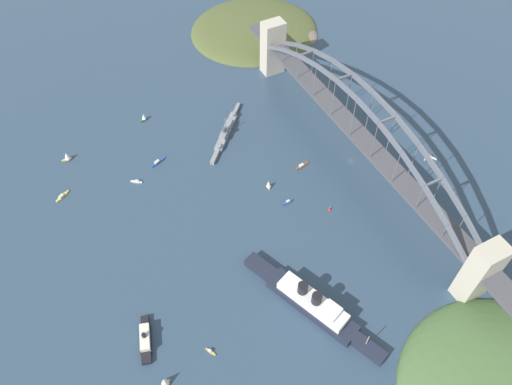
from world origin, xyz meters
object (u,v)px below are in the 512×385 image
small_boat_2 (210,351)px  small_boat_9 (165,382)px  small_boat_4 (137,182)px  seaplane_taxiing_near_bridge (429,158)px  ocean_liner (312,303)px  naval_cruiser (226,132)px  small_boat_5 (288,202)px  small_boat_3 (67,156)px  small_boat_1 (269,184)px  harbor_ferry_steamer (145,339)px  channel_marker_buoy (330,209)px  small_boat_8 (302,165)px  small_boat_7 (158,162)px  small_boat_0 (62,196)px  small_boat_6 (144,117)px  harbor_arch_bridge (357,134)px

small_boat_2 → small_boat_9: size_ratio=0.74×
small_boat_4 → seaplane_taxiing_near_bridge: bearing=-111.8°
ocean_liner → naval_cruiser: 158.08m
seaplane_taxiing_near_bridge → small_boat_5: 114.66m
small_boat_3 → small_boat_9: size_ratio=0.88×
small_boat_1 → small_boat_2: (-90.67, 86.58, -2.47)m
ocean_liner → naval_cruiser: ocean_liner is taller
seaplane_taxiing_near_bridge → ocean_liner: bearing=113.6°
harbor_ferry_steamer → small_boat_9: bearing=-177.7°
small_boat_3 → channel_marker_buoy: (-130.64, -148.22, -2.62)m
small_boat_1 → small_boat_8: (6.58, -31.73, -2.52)m
ocean_liner → small_boat_7: 158.01m
small_boat_3 → small_boat_9: small_boat_9 is taller
naval_cruiser → seaplane_taxiing_near_bridge: bearing=-127.8°
small_boat_1 → naval_cruiser: bearing=3.5°
naval_cruiser → channel_marker_buoy: 105.33m
naval_cruiser → small_boat_8: (-56.68, -35.57, -1.85)m
small_boat_0 → channel_marker_buoy: channel_marker_buoy is taller
ocean_liner → small_boat_7: bearing=14.5°
small_boat_4 → small_boat_6: 66.16m
small_boat_4 → naval_cruiser: bearing=-79.2°
ocean_liner → small_boat_2: bearing=87.3°
harbor_ferry_steamer → small_boat_3: size_ratio=3.60×
small_boat_6 → seaplane_taxiing_near_bridge: bearing=-129.0°
naval_cruiser → small_boat_5: 82.16m
small_boat_3 → small_boat_7: size_ratio=0.64×
ocean_liner → small_boat_8: bearing=-28.3°
small_boat_2 → small_boat_9: bearing=99.9°
ocean_liner → small_boat_0: ocean_liner is taller
small_boat_5 → harbor_ferry_steamer: bearing=112.1°
small_boat_2 → small_boat_8: bearing=-50.6°
channel_marker_buoy → harbor_ferry_steamer: bearing=101.9°
channel_marker_buoy → small_boat_4: bearing=52.1°
small_boat_6 → small_boat_7: (-49.40, 6.94, -2.48)m
harbor_arch_bridge → small_boat_3: (99.24, 187.64, -23.82)m
naval_cruiser → small_boat_8: size_ratio=4.25×
small_boat_2 → small_boat_6: small_boat_6 is taller
harbor_ferry_steamer → small_boat_7: harbor_ferry_steamer is taller
harbor_arch_bridge → naval_cruiser: 102.15m
harbor_ferry_steamer → small_boat_5: 131.05m
small_boat_6 → small_boat_1: bearing=-153.1°
small_boat_3 → small_boat_9: bearing=-178.4°
small_boat_1 → harbor_ferry_steamer: bearing=120.2°
small_boat_1 → small_boat_8: bearing=-78.3°
harbor_ferry_steamer → channel_marker_buoy: (30.51, -144.21, -1.49)m
ocean_liner → small_boat_4: (142.00, 59.81, -4.56)m
small_boat_6 → small_boat_8: bearing=-139.6°
small_boat_3 → channel_marker_buoy: bearing=-131.4°
small_boat_9 → channel_marker_buoy: bearing=-67.8°
small_boat_3 → seaplane_taxiing_near_bridge: bearing=-117.7°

